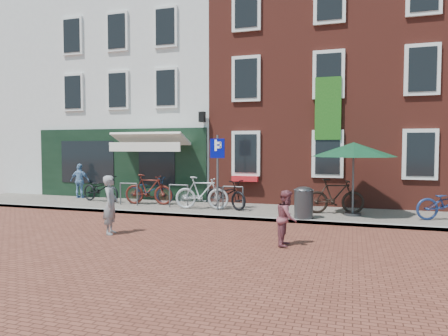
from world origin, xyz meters
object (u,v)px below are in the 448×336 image
(woman, at_px, (111,205))
(bicycle_0, at_px, (101,189))
(bicycle_1, at_px, (149,189))
(parking_sign, at_px, (217,160))
(boy, at_px, (287,218))
(cafe_person, at_px, (80,181))
(bicycle_3, at_px, (202,193))
(litter_bin, at_px, (304,201))
(bicycle_4, at_px, (226,194))
(parasol, at_px, (354,147))
(bicycle_2, at_px, (149,190))
(bicycle_5, at_px, (335,196))

(woman, bearing_deg, bicycle_0, 17.59)
(woman, xyz_separation_m, bicycle_1, (-1.30, 4.49, -0.09))
(parking_sign, xyz_separation_m, boy, (2.94, -3.81, -1.16))
(cafe_person, bearing_deg, woman, 125.00)
(bicycle_1, relative_size, bicycle_3, 1.00)
(litter_bin, relative_size, bicycle_4, 0.53)
(bicycle_0, bearing_deg, woman, -128.70)
(bicycle_0, relative_size, bicycle_1, 1.03)
(parasol, bearing_deg, litter_bin, -144.59)
(bicycle_2, relative_size, bicycle_5, 1.03)
(woman, distance_m, boy, 4.53)
(cafe_person, bearing_deg, parking_sign, 160.06)
(bicycle_2, bearing_deg, litter_bin, -107.56)
(cafe_person, height_order, bicycle_3, cafe_person)
(parasol, xyz_separation_m, bicycle_3, (-4.97, -0.21, -1.59))
(bicycle_1, relative_size, bicycle_2, 0.97)
(litter_bin, xyz_separation_m, bicycle_5, (0.86, 1.21, 0.03))
(boy, relative_size, bicycle_0, 0.66)
(litter_bin, relative_size, bicycle_0, 0.53)
(parking_sign, xyz_separation_m, bicycle_0, (-5.03, 0.63, -1.19))
(parking_sign, xyz_separation_m, parasol, (4.37, 0.27, 0.46))
(bicycle_0, xyz_separation_m, bicycle_5, (8.85, -0.15, 0.06))
(bicycle_0, bearing_deg, bicycle_5, -76.56)
(bicycle_2, relative_size, bicycle_3, 1.03)
(bicycle_3, distance_m, bicycle_4, 0.84)
(bicycle_3, bearing_deg, bicycle_5, -92.55)
(bicycle_0, bearing_deg, bicycle_2, -74.44)
(boy, xyz_separation_m, cafe_person, (-9.50, 5.21, 0.19))
(bicycle_1, relative_size, bicycle_4, 0.97)
(litter_bin, bearing_deg, bicycle_4, 157.26)
(bicycle_0, xyz_separation_m, bicycle_1, (2.15, -0.10, 0.06))
(bicycle_1, xyz_separation_m, bicycle_5, (6.71, -0.05, 0.00))
(bicycle_4, distance_m, bicycle_5, 3.67)
(parasol, xyz_separation_m, bicycle_2, (-7.32, 0.41, -1.64))
(woman, distance_m, bicycle_4, 4.74)
(woman, bearing_deg, bicycle_4, -40.81)
(cafe_person, relative_size, bicycle_2, 0.75)
(boy, height_order, bicycle_0, boy)
(cafe_person, height_order, bicycle_5, cafe_person)
(parking_sign, bearing_deg, bicycle_0, 172.83)
(boy, bearing_deg, bicycle_4, 32.84)
(cafe_person, relative_size, bicycle_3, 0.77)
(cafe_person, xyz_separation_m, bicycle_1, (3.68, -0.87, -0.16))
(parasol, xyz_separation_m, bicycle_0, (-9.40, 0.37, -1.64))
(woman, height_order, bicycle_1, woman)
(bicycle_5, bearing_deg, parking_sign, 83.79)
(bicycle_1, relative_size, bicycle_5, 1.00)
(parasol, height_order, boy, parasol)
(bicycle_2, bearing_deg, bicycle_4, -98.38)
(bicycle_0, relative_size, bicycle_4, 1.00)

